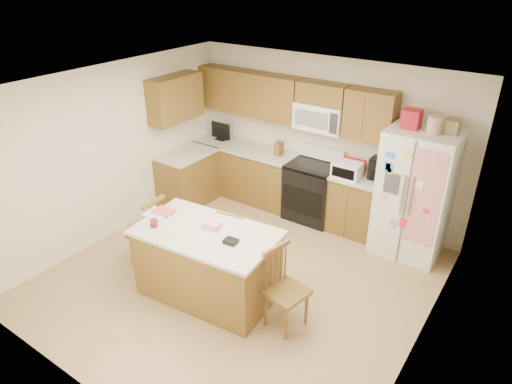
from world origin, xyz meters
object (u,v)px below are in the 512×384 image
Objects in this scene: windsor_chair_left at (149,233)px; windsor_chair_right at (285,291)px; island at (208,263)px; refrigerator at (415,193)px; windsor_chair_back at (236,242)px; stove at (312,190)px.

windsor_chair_right is at bearing 0.52° from windsor_chair_left.
refrigerator is at bearing 54.06° from island.
refrigerator reaches higher than island.
windsor_chair_back is at bearing 154.72° from windsor_chair_right.
island and windsor_chair_left have the same top height.
refrigerator is 2.22× the size of windsor_chair_back.
refrigerator is (1.57, -0.06, 0.45)m from stove.
stove is 2.41m from island.
stove is 1.23× the size of windsor_chair_back.
windsor_chair_back is (-0.15, -1.83, -0.04)m from stove.
refrigerator is at bearing 45.80° from windsor_chair_back.
stove is at bearing 177.70° from refrigerator.
windsor_chair_back is (-0.02, 0.58, -0.03)m from island.
stove is 1.13× the size of windsor_chair_left.
windsor_chair_right reaches higher than windsor_chair_back.
windsor_chair_left is (-1.21, -2.35, -0.00)m from stove.
island is (-0.13, -2.41, -0.01)m from stove.
windsor_chair_back is 0.93× the size of windsor_chair_right.
refrigerator is 3.62m from windsor_chair_left.
island is at bearing -88.35° from windsor_chair_back.
stove reaches higher than island.
refrigerator reaches higher than windsor_chair_back.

